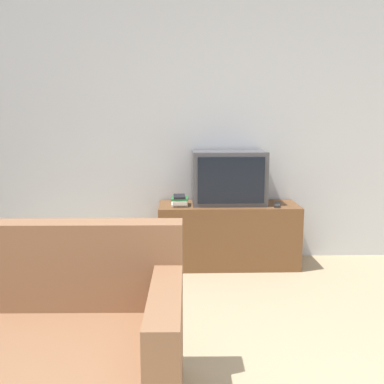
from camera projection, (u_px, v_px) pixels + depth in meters
wall_back at (197, 126)px, 4.32m from camera, size 9.00×0.06×2.60m
tv_stand at (228, 235)px, 4.22m from camera, size 1.29×0.46×0.59m
television at (229, 178)px, 4.17m from camera, size 0.68×0.39×0.49m
book_stack at (180, 201)px, 4.12m from camera, size 0.16×0.22×0.09m
remote_on_stand at (277, 205)px, 4.10m from camera, size 0.10×0.20×0.02m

